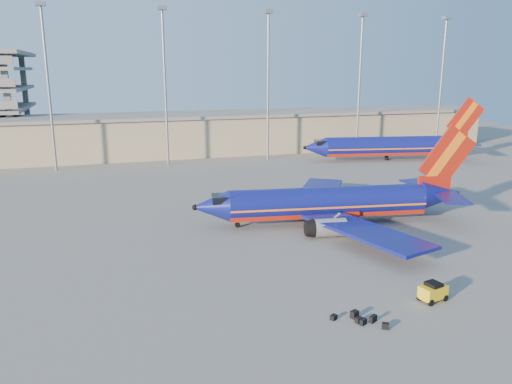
{
  "coord_description": "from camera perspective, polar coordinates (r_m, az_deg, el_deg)",
  "views": [
    {
      "loc": [
        -16.82,
        -48.5,
        17.75
      ],
      "look_at": [
        -0.32,
        4.61,
        4.0
      ],
      "focal_mm": 35.0,
      "sensor_mm": 36.0,
      "label": 1
    }
  ],
  "objects": [
    {
      "name": "ground",
      "position": [
        54.32,
        1.77,
        -5.19
      ],
      "size": [
        220.0,
        220.0,
        0.0
      ],
      "primitive_type": "plane",
      "color": "slate",
      "rests_on": "ground"
    },
    {
      "name": "luggage_pile",
      "position": [
        37.85,
        11.97,
        -14.01
      ],
      "size": [
        3.5,
        2.85,
        0.55
      ],
      "color": "black",
      "rests_on": "ground"
    },
    {
      "name": "aircraft_main",
      "position": [
        59.31,
        8.86,
        -1.24
      ],
      "size": [
        33.68,
        32.18,
        11.44
      ],
      "rotation": [
        0.0,
        0.0,
        -0.15
      ],
      "color": "navy",
      "rests_on": "ground"
    },
    {
      "name": "terminal_building",
      "position": [
        110.65,
        -3.12,
        6.89
      ],
      "size": [
        122.0,
        16.0,
        8.5
      ],
      "color": "gray",
      "rests_on": "ground"
    },
    {
      "name": "aircraft_second",
      "position": [
        103.23,
        15.27,
        5.1
      ],
      "size": [
        36.37,
        14.91,
        12.41
      ],
      "rotation": [
        0.0,
        0.0,
        -0.19
      ],
      "color": "navy",
      "rests_on": "ground"
    },
    {
      "name": "light_mast_row",
      "position": [
        96.99,
        -4.38,
        13.73
      ],
      "size": [
        101.6,
        1.6,
        28.65
      ],
      "color": "gray",
      "rests_on": "ground"
    },
    {
      "name": "baggage_tug",
      "position": [
        42.21,
        19.57,
        -10.64
      ],
      "size": [
        2.38,
        1.74,
        1.55
      ],
      "rotation": [
        0.0,
        0.0,
        0.22
      ],
      "color": "gold",
      "rests_on": "ground"
    }
  ]
}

